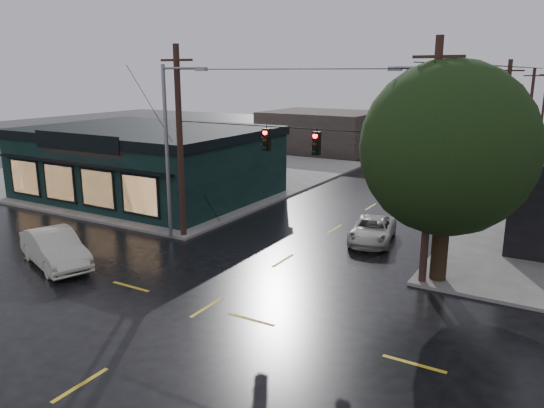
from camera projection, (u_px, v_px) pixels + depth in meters
The scene contains 15 objects.
ground_plane at pixel (207, 307), 20.33m from camera, with size 160.00×160.00×0.00m, color black.
sidewalk_nw at pixel (163, 173), 46.85m from camera, with size 28.00×28.00×0.15m, color slate.
pizza_shop at pixel (148, 161), 37.89m from camera, with size 16.30×12.34×4.90m.
corner_tree at pixel (448, 149), 21.42m from camera, with size 7.14×7.14×9.20m.
utility_pole_nw at pixel (184, 237), 28.95m from camera, with size 2.00×0.32×10.15m, color black, non-canonical shape.
utility_pole_ne at pixel (422, 284), 22.58m from camera, with size 2.00×0.32×10.15m, color black, non-canonical shape.
utility_pole_far_a at pixel (497, 190), 40.57m from camera, with size 2.00×0.32×9.65m, color black, non-canonical shape.
utility_pole_far_b at pixel (525, 155), 57.30m from camera, with size 2.00×0.32×9.15m, color black, non-canonical shape.
utility_pole_far_c at pixel (540, 136), 74.04m from camera, with size 2.00×0.32×9.15m, color black, non-canonical shape.
span_signal_assembly at pixel (291, 141), 24.33m from camera, with size 13.00×0.48×1.23m.
streetlight_nw at pixel (171, 240), 28.52m from camera, with size 5.40×0.30×9.15m, color gray, non-canonical shape.
streetlight_ne at pixel (438, 281), 22.92m from camera, with size 5.40×0.30×9.15m, color gray, non-canonical shape.
bg_building_west at pixel (322, 131), 60.13m from camera, with size 12.00×10.00×4.40m, color #362B27.
sedan_cream at pixel (55, 249), 24.50m from camera, with size 1.78×5.10×1.68m, color beige.
suv_silver at pixel (372, 230), 28.07m from camera, with size 2.10×4.56×1.27m, color beige.
Camera 1 is at (11.64, -14.91, 8.81)m, focal length 35.00 mm.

